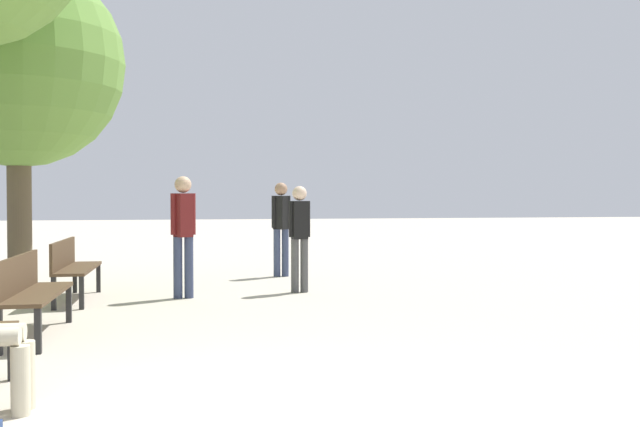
% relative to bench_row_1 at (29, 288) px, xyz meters
% --- Properties ---
extents(bench_row_1, '(0.43, 1.76, 0.86)m').
position_rel_bench_row_1_xyz_m(bench_row_1, '(0.00, 0.00, 0.00)').
color(bench_row_1, '#4C3823').
rests_on(bench_row_1, ground_plane).
extents(bench_row_2, '(0.43, 1.76, 0.86)m').
position_rel_bench_row_1_xyz_m(bench_row_2, '(0.00, 2.64, 0.00)').
color(bench_row_2, '#4C3823').
rests_on(bench_row_2, ground_plane).
extents(tree_row_2, '(3.35, 3.35, 5.28)m').
position_rel_bench_row_1_xyz_m(tree_row_2, '(-1.07, 4.31, 3.07)').
color(tree_row_2, brown).
rests_on(tree_row_2, ground_plane).
extents(pedestrian_near, '(0.33, 0.22, 1.63)m').
position_rel_bench_row_1_xyz_m(pedestrian_near, '(3.29, 2.92, 0.41)').
color(pedestrian_near, '#4C4C4C').
rests_on(pedestrian_near, ground_plane).
extents(pedestrian_mid, '(0.36, 0.31, 1.76)m').
position_rel_bench_row_1_xyz_m(pedestrian_mid, '(1.55, 2.61, 0.49)').
color(pedestrian_mid, '#384260').
rests_on(pedestrian_mid, ground_plane).
extents(pedestrian_far, '(0.35, 0.31, 1.72)m').
position_rel_bench_row_1_xyz_m(pedestrian_far, '(3.27, 5.10, 0.46)').
color(pedestrian_far, '#384260').
rests_on(pedestrian_far, ground_plane).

